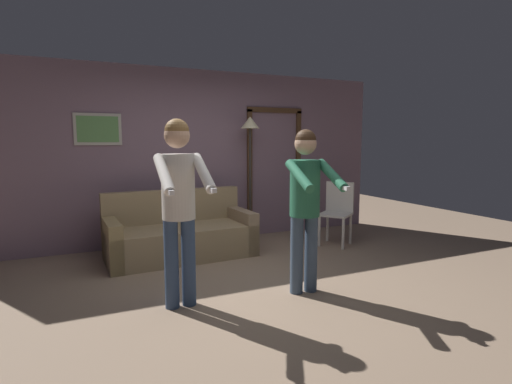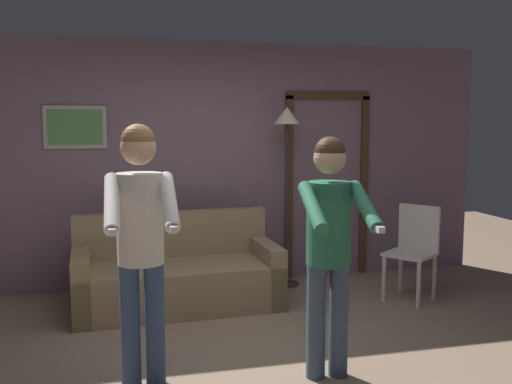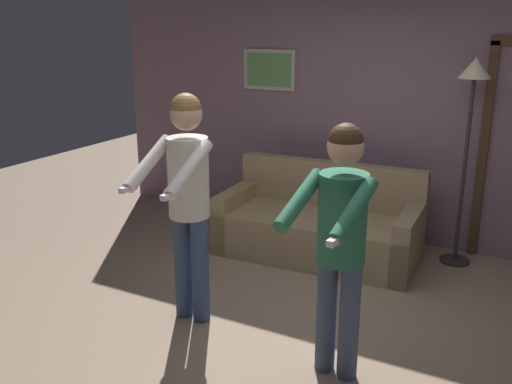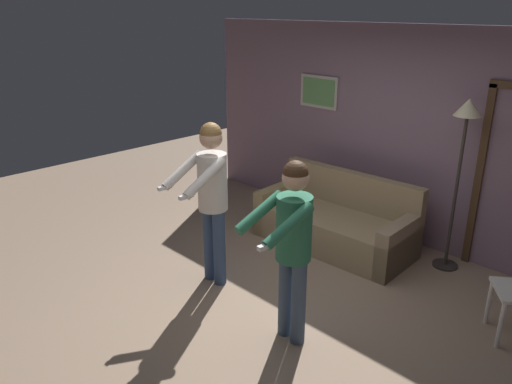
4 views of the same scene
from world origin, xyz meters
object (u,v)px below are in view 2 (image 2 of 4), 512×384
(couch, at_px, (177,278))
(torchiere_lamp, at_px, (287,144))
(person_standing_right, at_px, (329,235))
(person_standing_left, at_px, (140,230))
(dining_chair_distant, at_px, (414,246))

(couch, relative_size, torchiere_lamp, 1.01)
(couch, height_order, torchiere_lamp, torchiere_lamp)
(person_standing_right, bearing_deg, person_standing_left, 172.39)
(torchiere_lamp, distance_m, person_standing_left, 2.67)
(couch, xyz_separation_m, person_standing_left, (-0.39, -1.63, 0.78))
(person_standing_left, distance_m, dining_chair_distant, 3.05)
(couch, distance_m, person_standing_left, 1.85)
(torchiere_lamp, xyz_separation_m, person_standing_right, (-0.38, -2.24, -0.53))
(couch, height_order, dining_chair_distant, dining_chair_distant)
(couch, bearing_deg, person_standing_left, -103.56)
(person_standing_left, distance_m, person_standing_right, 1.24)
(torchiere_lamp, distance_m, person_standing_right, 2.34)
(torchiere_lamp, xyz_separation_m, dining_chair_distant, (1.09, -0.76, -1.00))
(person_standing_left, xyz_separation_m, dining_chair_distant, (2.70, 1.32, -0.53))
(person_standing_left, xyz_separation_m, person_standing_right, (1.23, -0.16, -0.06))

